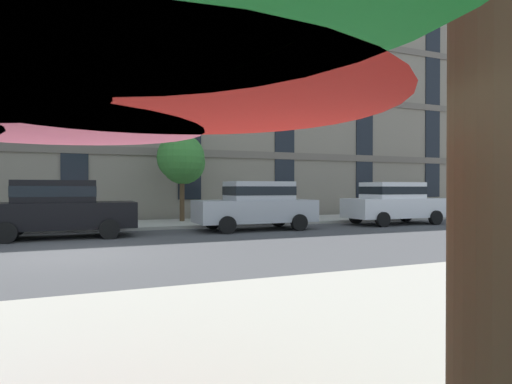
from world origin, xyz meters
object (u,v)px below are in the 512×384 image
object	(u,v)px
sedan_white	(394,202)
sedan_black_midblock	(512,200)
sedan_silver	(256,204)
street_tree_middle	(181,160)
sedan_black	(59,207)

from	to	relation	value
sedan_white	sedan_black_midblock	size ratio (longest dim) A/B	1.00
sedan_silver	street_tree_middle	xyz separation A→B (m)	(-2.03, 3.62, 1.81)
sedan_black	sedan_white	size ratio (longest dim) A/B	1.00
sedan_silver	street_tree_middle	distance (m)	4.52
sedan_black	sedan_white	bearing A→B (deg)	0.00
sedan_black	sedan_black_midblock	bearing A→B (deg)	0.00
sedan_black_midblock	street_tree_middle	xyz separation A→B (m)	(-15.59, 3.62, 1.81)
sedan_silver	sedan_black_midblock	distance (m)	13.56
sedan_black	street_tree_middle	distance (m)	6.09
sedan_silver	sedan_black	bearing A→B (deg)	180.00
sedan_silver	street_tree_middle	world-z (taller)	street_tree_middle
sedan_black	sedan_silver	world-z (taller)	same
sedan_white	sedan_black_midblock	distance (m)	7.22
sedan_black_midblock	street_tree_middle	distance (m)	16.10
sedan_black	sedan_black_midblock	size ratio (longest dim) A/B	1.00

